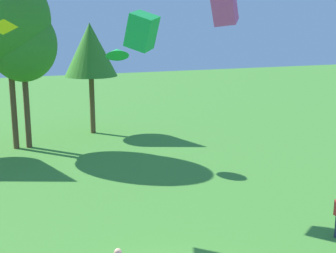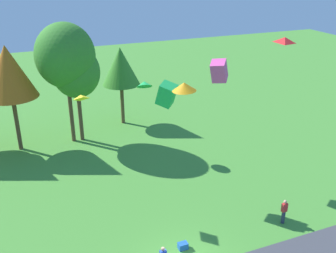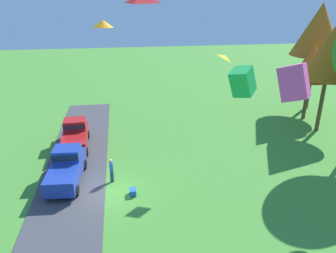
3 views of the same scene
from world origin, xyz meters
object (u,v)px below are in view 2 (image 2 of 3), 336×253
tree_far_left (65,56)px  kite_delta_trailing_tail (144,84)px  tree_far_right (8,72)px  kite_box_topmost (219,71)px  kite_delta_high_right (184,87)px  tree_center_back (121,67)px  kite_diamond_low_drifter (285,40)px  kite_diamond_high_left (81,97)px  person_beside_suv (284,211)px  cooler_box (183,246)px  kite_box_near_flag (167,94)px  tree_lone_near (76,72)px

tree_far_left → kite_delta_trailing_tail: bearing=-40.4°
tree_far_right → kite_box_topmost: bearing=-38.5°
kite_delta_high_right → kite_box_topmost: size_ratio=0.80×
kite_box_topmost → tree_center_back: bearing=104.7°
tree_far_right → kite_diamond_low_drifter: bearing=-50.4°
kite_diamond_high_left → person_beside_suv: bearing=-32.6°
tree_far_left → kite_box_topmost: 14.02m
kite_delta_trailing_tail → cooler_box: bearing=-99.6°
tree_far_right → kite_box_topmost: 17.49m
kite_delta_trailing_tail → kite_diamond_low_drifter: bearing=-72.5°
person_beside_suv → cooler_box: bearing=178.4°
kite_box_topmost → kite_box_near_flag: size_ratio=0.99×
cooler_box → kite_diamond_high_left: bearing=120.4°
tree_far_left → tree_far_right: bearing=179.3°
tree_far_left → tree_lone_near: 1.71m
tree_far_left → kite_delta_trailing_tail: (5.50, -4.68, -1.81)m
cooler_box → kite_diamond_low_drifter: (6.01, 0.49, 11.53)m
kite_box_near_flag → tree_center_back: bearing=87.1°
kite_delta_trailing_tail → kite_diamond_high_left: 8.65m
tree_far_right → kite_diamond_low_drifter: 22.51m
person_beside_suv → kite_diamond_high_left: 14.78m
tree_far_right → tree_lone_near: (5.48, -0.10, -0.58)m
tree_far_right → kite_delta_high_right: size_ratio=8.32×
kite_delta_high_right → kite_box_near_flag: bearing=74.1°
tree_far_left → kite_box_near_flag: 12.31m
kite_diamond_high_left → kite_box_near_flag: size_ratio=0.65×
kite_delta_trailing_tail → kite_box_topmost: size_ratio=0.93×
tree_center_back → kite_delta_high_right: 21.60m
kite_diamond_low_drifter → kite_diamond_high_left: kite_diamond_low_drifter is taller
person_beside_suv → tree_far_right: size_ratio=0.18×
kite_delta_trailing_tail → kite_diamond_high_left: bearing=-136.5°
person_beside_suv → tree_far_right: bearing=130.4°
kite_diamond_high_left → kite_diamond_low_drifter: bearing=-32.4°
kite_box_near_flag → kite_diamond_high_left: bearing=171.8°
tree_far_right → kite_diamond_low_drifter: size_ratio=8.87×
tree_lone_near → cooler_box: 18.64m
cooler_box → kite_delta_high_right: 10.26m
cooler_box → kite_diamond_high_left: size_ratio=0.61×
tree_far_right → kite_diamond_high_left: 11.36m
kite_delta_high_right → tree_far_right: bearing=111.8°
kite_delta_trailing_tail → kite_box_topmost: kite_box_topmost is taller
tree_lone_near → kite_box_topmost: (8.17, -10.73, 2.00)m
tree_lone_near → kite_diamond_high_left: (-1.46, -10.49, 1.28)m
tree_far_right → kite_delta_trailing_tail: size_ratio=7.14×
kite_diamond_high_left → kite_box_topmost: (9.63, -0.24, 0.72)m
person_beside_suv → kite_diamond_high_left: (-11.00, 7.05, 6.90)m
kite_box_topmost → kite_diamond_low_drifter: bearing=-86.2°
tree_center_back → kite_diamond_low_drifter: kite_diamond_low_drifter is taller
kite_box_near_flag → kite_delta_trailing_tail: bearing=83.9°
tree_far_right → tree_center_back: size_ratio=1.19×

